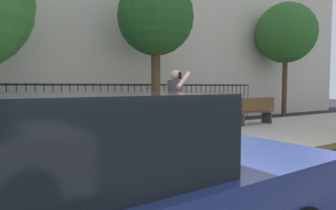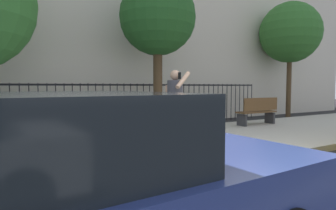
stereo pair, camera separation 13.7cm
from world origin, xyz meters
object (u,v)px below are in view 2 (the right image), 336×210
object	(u,v)px
street_bench	(258,111)
street_tree_mid	(290,33)
parked_hatchback	(53,201)
pedestrian_on_phone	(174,103)
street_tree_near	(158,18)

from	to	relation	value
street_bench	street_tree_mid	bearing A→B (deg)	24.86
parked_hatchback	pedestrian_on_phone	distance (m)	4.46
street_tree_near	street_tree_mid	bearing A→B (deg)	3.73
street_tree_near	street_tree_mid	world-z (taller)	street_tree_mid
street_bench	street_tree_near	size ratio (longest dim) A/B	0.32
pedestrian_on_phone	street_bench	distance (m)	4.89
pedestrian_on_phone	street_tree_mid	distance (m)	10.03
street_tree_mid	parked_hatchback	bearing A→B (deg)	-149.57
pedestrian_on_phone	street_tree_near	distance (m)	4.38
street_tree_near	street_tree_mid	size ratio (longest dim) A/B	0.92
street_bench	street_tree_near	distance (m)	4.69
parked_hatchback	pedestrian_on_phone	size ratio (longest dim) A/B	2.52
street_tree_near	parked_hatchback	bearing A→B (deg)	-124.13
parked_hatchback	street_bench	world-z (taller)	parked_hatchback
street_bench	street_tree_mid	world-z (taller)	street_tree_mid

